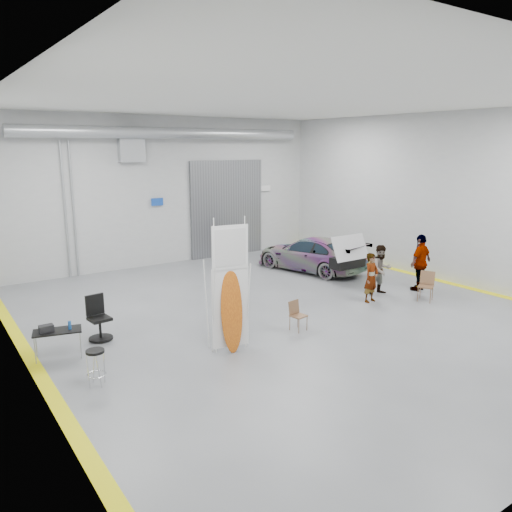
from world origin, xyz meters
TOP-DOWN VIEW (x-y plane):
  - ground at (0.00, 0.00)m, footprint 16.00×16.00m
  - room_shell at (0.24, 2.22)m, footprint 14.02×16.18m
  - sedan_car at (4.00, 3.62)m, footprint 2.83×4.85m
  - person_a at (2.88, -0.55)m, footprint 0.61×0.44m
  - person_b at (3.79, -0.14)m, footprint 0.90×0.74m
  - person_c at (5.21, -0.61)m, footprint 1.18×0.62m
  - surfboard_display at (-2.74, -1.39)m, footprint 0.91×0.36m
  - folding_chair_near at (-0.58, -1.20)m, footprint 0.43×0.44m
  - folding_chair_far at (4.37, -1.48)m, footprint 0.58×0.71m
  - shop_stool at (-5.97, -1.30)m, footprint 0.39×0.39m
  - work_table at (-6.33, 0.59)m, footprint 1.15×0.77m
  - office_chair at (-5.13, 1.19)m, footprint 0.60×0.60m
  - trunk_lid at (4.00, 1.60)m, footprint 1.54×0.93m

SIDE VIEW (x-z plane):
  - ground at x=0.00m, z-range 0.00..0.00m
  - folding_chair_near at x=-0.58m, z-range -0.15..0.64m
  - folding_chair_far at x=4.37m, z-range -0.18..0.76m
  - shop_stool at x=-5.97m, z-range 0.00..0.77m
  - office_chair at x=-5.13m, z-range -0.07..1.06m
  - sedan_car at x=4.00m, z-range 0.00..1.32m
  - work_table at x=-6.33m, z-range 0.23..1.10m
  - person_a at x=2.88m, z-range 0.00..1.57m
  - person_b at x=3.79m, z-range 0.00..1.65m
  - person_c at x=5.21m, z-range 0.00..1.94m
  - surfboard_display at x=-2.74m, z-range -0.31..2.93m
  - trunk_lid at x=4.00m, z-range 1.32..1.36m
  - room_shell at x=0.24m, z-range 1.07..7.08m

